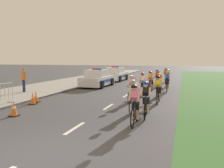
{
  "coord_description": "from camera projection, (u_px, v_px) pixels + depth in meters",
  "views": [
    {
      "loc": [
        3.61,
        -5.17,
        2.43
      ],
      "look_at": [
        0.01,
        7.16,
        1.1
      ],
      "focal_mm": 39.33,
      "sensor_mm": 36.0,
      "label": 1
    }
  ],
  "objects": [
    {
      "name": "ground_plane",
      "position": [
        32.0,
        155.0,
        6.2
      ],
      "size": [
        160.0,
        160.0,
        0.0
      ],
      "primitive_type": "plane",
      "color": "#424247"
    },
    {
      "name": "sidewalk_slab",
      "position": [
        55.0,
        86.0,
        21.57
      ],
      "size": [
        5.14,
        60.0,
        0.12
      ],
      "primitive_type": "cube",
      "color": "gray",
      "rests_on": "ground"
    },
    {
      "name": "kerb_edge",
      "position": [
        81.0,
        87.0,
        20.87
      ],
      "size": [
        0.16,
        60.0,
        0.13
      ],
      "primitive_type": "cube",
      "color": "#9E9E99",
      "rests_on": "ground"
    },
    {
      "name": "lane_markings_centre",
      "position": [
        108.0,
        107.0,
        12.43
      ],
      "size": [
        0.14,
        17.6,
        0.01
      ],
      "color": "white",
      "rests_on": "ground"
    },
    {
      "name": "cyclist_lead",
      "position": [
        135.0,
        104.0,
        8.96
      ],
      "size": [
        0.42,
        1.72,
        1.56
      ],
      "color": "black",
      "rests_on": "ground"
    },
    {
      "name": "cyclist_second",
      "position": [
        146.0,
        99.0,
        10.12
      ],
      "size": [
        0.44,
        1.72,
        1.56
      ],
      "color": "black",
      "rests_on": "ground"
    },
    {
      "name": "cyclist_third",
      "position": [
        134.0,
        95.0,
        11.07
      ],
      "size": [
        0.44,
        1.72,
        1.56
      ],
      "color": "black",
      "rests_on": "ground"
    },
    {
      "name": "cyclist_fourth",
      "position": [
        158.0,
        89.0,
        13.4
      ],
      "size": [
        0.42,
        1.72,
        1.56
      ],
      "color": "black",
      "rests_on": "ground"
    },
    {
      "name": "cyclist_fifth",
      "position": [
        132.0,
        88.0,
        13.79
      ],
      "size": [
        0.44,
        1.72,
        1.56
      ],
      "color": "black",
      "rests_on": "ground"
    },
    {
      "name": "cyclist_sixth",
      "position": [
        159.0,
        84.0,
        15.78
      ],
      "size": [
        0.42,
        1.72,
        1.56
      ],
      "color": "black",
      "rests_on": "ground"
    },
    {
      "name": "cyclist_seventh",
      "position": [
        151.0,
        81.0,
        18.13
      ],
      "size": [
        0.44,
        1.72,
        1.56
      ],
      "color": "black",
      "rests_on": "ground"
    },
    {
      "name": "cyclist_eighth",
      "position": [
        143.0,
        84.0,
        16.23
      ],
      "size": [
        0.43,
        1.72,
        1.56
      ],
      "color": "black",
      "rests_on": "ground"
    },
    {
      "name": "cyclist_ninth",
      "position": [
        167.0,
        81.0,
        18.04
      ],
      "size": [
        0.44,
        1.72,
        1.56
      ],
      "color": "black",
      "rests_on": "ground"
    },
    {
      "name": "cyclist_tenth",
      "position": [
        168.0,
        78.0,
        21.26
      ],
      "size": [
        0.43,
        1.72,
        1.56
      ],
      "color": "black",
      "rests_on": "ground"
    },
    {
      "name": "cyclist_eleventh",
      "position": [
        157.0,
        78.0,
        20.62
      ],
      "size": [
        0.42,
        1.72,
        1.56
      ],
      "color": "black",
      "rests_on": "ground"
    },
    {
      "name": "cyclist_twelfth",
      "position": [
        166.0,
        75.0,
        25.16
      ],
      "size": [
        0.42,
        1.72,
        1.56
      ],
      "color": "black",
      "rests_on": "ground"
    },
    {
      "name": "police_car_nearest",
      "position": [
        97.0,
        79.0,
        21.36
      ],
      "size": [
        2.08,
        4.44,
        1.59
      ],
      "color": "silver",
      "rests_on": "ground"
    },
    {
      "name": "police_car_second",
      "position": [
        116.0,
        75.0,
        26.99
      ],
      "size": [
        2.09,
        4.45,
        1.59
      ],
      "color": "white",
      "rests_on": "ground"
    },
    {
      "name": "traffic_cone_near",
      "position": [
        33.0,
        99.0,
        13.08
      ],
      "size": [
        0.36,
        0.36,
        0.64
      ],
      "color": "black",
      "rests_on": "ground"
    },
    {
      "name": "traffic_cone_mid",
      "position": [
        14.0,
        109.0,
        10.38
      ],
      "size": [
        0.36,
        0.36,
        0.64
      ],
      "color": "black",
      "rests_on": "ground"
    },
    {
      "name": "traffic_cone_far",
      "position": [
        36.0,
        97.0,
        13.69
      ],
      "size": [
        0.36,
        0.36,
        0.64
      ],
      "color": "black",
      "rests_on": "ground"
    },
    {
      "name": "spectator_closest",
      "position": [
        24.0,
        78.0,
        17.04
      ],
      "size": [
        0.48,
        0.38,
        1.68
      ],
      "color": "#23284C",
      "rests_on": "sidewalk_slab"
    }
  ]
}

